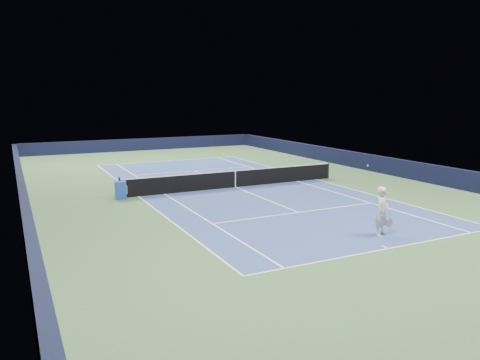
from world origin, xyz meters
name	(u,v)px	position (x,y,z in m)	size (l,w,h in m)	color
ground	(235,187)	(0.00, 0.00, 0.00)	(40.00, 40.00, 0.00)	#385C32
wall_far	(143,144)	(0.00, 19.82, 0.55)	(22.00, 0.35, 1.10)	black
wall_right	(383,165)	(10.82, 0.00, 0.55)	(0.35, 40.00, 1.10)	black
wall_left	(22,196)	(-10.82, 0.00, 0.55)	(0.35, 40.00, 1.10)	black
court_surface	(235,187)	(0.00, 0.00, 0.00)	(10.97, 23.77, 0.01)	navy
baseline_far	(169,161)	(0.00, 11.88, 0.01)	(10.97, 0.08, 0.00)	white
baseline_near	(389,249)	(0.00, -11.88, 0.01)	(10.97, 0.08, 0.00)	white
sideline_doubles_right	(316,179)	(5.49, 0.00, 0.01)	(0.08, 23.77, 0.00)	white
sideline_doubles_left	(138,196)	(-5.49, 0.00, 0.01)	(0.08, 23.77, 0.00)	white
sideline_singles_right	(297,181)	(4.12, 0.00, 0.01)	(0.08, 23.77, 0.00)	white
sideline_singles_left	(164,194)	(-4.12, 0.00, 0.01)	(0.08, 23.77, 0.00)	white
service_line_far	(194,171)	(0.00, 6.40, 0.01)	(8.23, 0.08, 0.00)	white
service_line_near	(298,212)	(0.00, -6.40, 0.01)	(8.23, 0.08, 0.00)	white
center_service_line	(235,187)	(0.00, 0.00, 0.01)	(0.08, 12.80, 0.00)	white
center_mark_far	(170,161)	(0.00, 11.73, 0.01)	(0.08, 0.30, 0.00)	white
center_mark_near	(386,247)	(0.00, -11.73, 0.01)	(0.08, 0.30, 0.00)	white
tennis_net	(235,178)	(0.00, 0.00, 0.50)	(12.90, 0.10, 1.07)	black
sponsor_cube	(121,190)	(-6.40, -0.13, 0.45)	(0.63, 0.58, 0.90)	blue
tennis_player	(382,211)	(0.85, -10.60, 0.91)	(0.87, 1.37, 2.49)	silver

